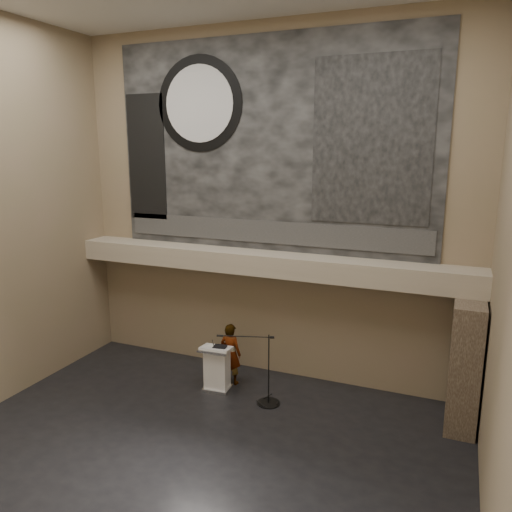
% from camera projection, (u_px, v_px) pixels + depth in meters
% --- Properties ---
extents(floor, '(10.00, 10.00, 0.00)m').
position_uv_depth(floor, '(191.00, 456.00, 9.38)').
color(floor, black).
rests_on(floor, ground).
extents(wall_back, '(10.00, 0.02, 8.50)m').
position_uv_depth(wall_back, '(269.00, 207.00, 12.07)').
color(wall_back, '#807151').
rests_on(wall_back, floor).
extents(wall_right, '(0.02, 8.00, 8.50)m').
position_uv_depth(wall_right, '(512.00, 258.00, 6.59)').
color(wall_right, '#807151').
rests_on(wall_right, floor).
extents(soffit, '(10.00, 0.80, 0.50)m').
position_uv_depth(soffit, '(262.00, 263.00, 11.99)').
color(soffit, tan).
rests_on(soffit, wall_back).
extents(sprinkler_left, '(0.04, 0.04, 0.06)m').
position_uv_depth(sprinkler_left, '(203.00, 268.00, 12.60)').
color(sprinkler_left, '#B2893D').
rests_on(sprinkler_left, soffit).
extents(sprinkler_right, '(0.04, 0.04, 0.06)m').
position_uv_depth(sprinkler_right, '(339.00, 283.00, 11.30)').
color(sprinkler_right, '#B2893D').
rests_on(sprinkler_right, soffit).
extents(banner, '(8.00, 0.05, 5.00)m').
position_uv_depth(banner, '(268.00, 146.00, 11.73)').
color(banner, black).
rests_on(banner, wall_back).
extents(banner_text_strip, '(7.76, 0.02, 0.55)m').
position_uv_depth(banner_text_strip, '(267.00, 232.00, 12.14)').
color(banner_text_strip, '#313131').
rests_on(banner_text_strip, banner).
extents(banner_clock_rim, '(2.30, 0.02, 2.30)m').
position_uv_depth(banner_clock_rim, '(199.00, 104.00, 12.15)').
color(banner_clock_rim, black).
rests_on(banner_clock_rim, banner).
extents(banner_clock_face, '(1.84, 0.02, 1.84)m').
position_uv_depth(banner_clock_face, '(199.00, 104.00, 12.13)').
color(banner_clock_face, silver).
rests_on(banner_clock_face, banner).
extents(banner_building_print, '(2.60, 0.02, 3.60)m').
position_uv_depth(banner_building_print, '(371.00, 141.00, 10.77)').
color(banner_building_print, black).
rests_on(banner_building_print, banner).
extents(banner_brick_print, '(1.10, 0.02, 3.20)m').
position_uv_depth(banner_brick_print, '(147.00, 158.00, 13.03)').
color(banner_brick_print, black).
rests_on(banner_brick_print, banner).
extents(stone_pier, '(0.60, 1.40, 2.70)m').
position_uv_depth(stone_pier, '(465.00, 363.00, 10.19)').
color(stone_pier, '#44362A').
rests_on(stone_pier, floor).
extents(lectern, '(0.73, 0.55, 1.13)m').
position_uv_depth(lectern, '(217.00, 368.00, 11.80)').
color(lectern, silver).
rests_on(lectern, floor).
extents(binder, '(0.33, 0.28, 0.04)m').
position_uv_depth(binder, '(220.00, 347.00, 11.63)').
color(binder, black).
rests_on(binder, lectern).
extents(papers, '(0.27, 0.34, 0.00)m').
position_uv_depth(papers, '(210.00, 347.00, 11.67)').
color(papers, silver).
rests_on(papers, lectern).
extents(speaker_person, '(0.60, 0.43, 1.53)m').
position_uv_depth(speaker_person, '(231.00, 353.00, 12.12)').
color(speaker_person, silver).
rests_on(speaker_person, floor).
extents(mic_stand, '(1.36, 0.62, 1.65)m').
position_uv_depth(mic_stand, '(267.00, 393.00, 11.23)').
color(mic_stand, black).
rests_on(mic_stand, floor).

